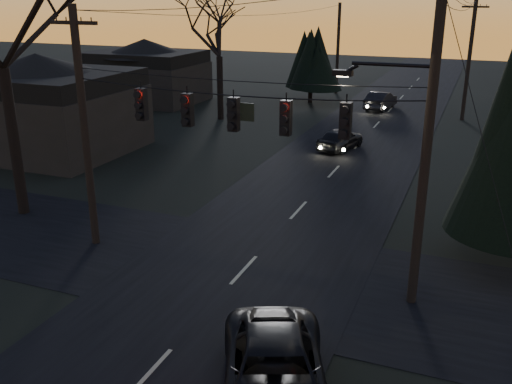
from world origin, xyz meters
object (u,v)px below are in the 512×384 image
at_px(utility_pole_left, 96,243).
at_px(sedan_oncoming_a, 340,139).
at_px(utility_pole_right, 411,301).
at_px(utility_pole_far_r, 462,120).
at_px(utility_pole_far_l, 336,93).
at_px(suv_near, 275,376).
at_px(sedan_oncoming_b, 381,101).

xyz_separation_m(utility_pole_left, sedan_oncoming_a, (5.20, 16.50, 0.65)).
distance_m(utility_pole_right, utility_pole_far_r, 28.00).
bearing_deg(sedan_oncoming_a, utility_pole_far_r, -105.74).
distance_m(utility_pole_right, utility_pole_far_l, 37.79).
relative_size(utility_pole_left, suv_near, 1.65).
distance_m(utility_pole_right, sedan_oncoming_b, 30.51).
xyz_separation_m(utility_pole_right, suv_near, (-2.30, -5.76, 0.72)).
distance_m(utility_pole_left, sedan_oncoming_b, 30.30).
relative_size(utility_pole_right, utility_pole_left, 1.18).
bearing_deg(utility_pole_far_r, utility_pole_left, -112.33).
height_order(suv_near, sedan_oncoming_b, suv_near).
relative_size(utility_pole_left, utility_pole_far_l, 1.06).
bearing_deg(utility_pole_far_r, sedan_oncoming_b, 163.72).
bearing_deg(utility_pole_far_r, utility_pole_right, -90.00).
bearing_deg(utility_pole_far_l, utility_pole_left, -90.00).
xyz_separation_m(suv_near, sedan_oncoming_a, (-4.00, 22.26, -0.07)).
relative_size(utility_pole_far_r, suv_near, 1.65).
distance_m(utility_pole_far_r, sedan_oncoming_a, 13.13).
bearing_deg(sedan_oncoming_b, sedan_oncoming_a, 98.22).
relative_size(suv_near, sedan_oncoming_b, 1.23).
bearing_deg(utility_pole_left, sedan_oncoming_a, 72.51).
distance_m(utility_pole_far_r, suv_near, 33.84).
distance_m(utility_pole_far_l, suv_near, 42.76).
distance_m(utility_pole_far_r, sedan_oncoming_b, 6.60).
bearing_deg(utility_pole_left, utility_pole_right, 0.00).
xyz_separation_m(utility_pole_left, suv_near, (9.20, -5.76, 0.72)).
bearing_deg(sedan_oncoming_b, suv_near, 104.63).
relative_size(utility_pole_far_l, suv_near, 1.55).
distance_m(utility_pole_far_l, sedan_oncoming_a, 20.19).
bearing_deg(utility_pole_far_l, sedan_oncoming_b, -49.83).
xyz_separation_m(utility_pole_left, utility_pole_far_l, (0.00, 36.00, 0.00)).
bearing_deg(suv_near, sedan_oncoming_b, 74.10).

